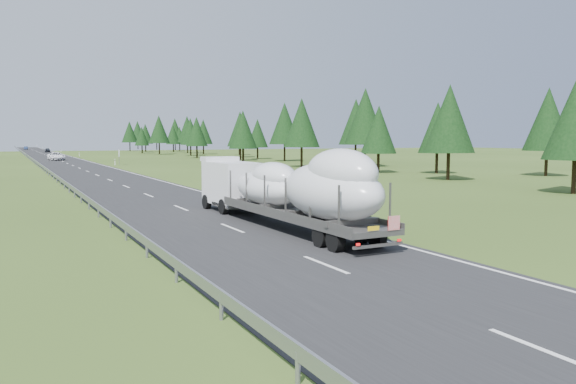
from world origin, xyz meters
name	(u,v)px	position (x,y,z in m)	size (l,w,h in m)	color
ground	(325,265)	(0.00, 0.00, 0.00)	(400.00, 400.00, 0.00)	#334A18
road_surface	(62,161)	(0.00, 100.00, 0.01)	(10.00, 400.00, 0.02)	black
guardrail	(32,159)	(-5.30, 99.94, 0.60)	(0.10, 400.00, 0.76)	slate
marker_posts	(69,152)	(6.50, 155.00, 0.54)	(0.13, 350.08, 1.00)	silver
highway_sign	(119,154)	(7.20, 80.00, 1.81)	(0.08, 0.90, 2.60)	slate
tree_line_right	(259,128)	(37.96, 91.43, 6.68)	(27.00, 253.42, 12.29)	black
boat_truck	(287,187)	(2.42, 7.80, 2.05)	(2.93, 17.56, 4.01)	silver
distant_van	(56,156)	(-0.52, 106.76, 0.84)	(2.77, 6.01, 1.67)	white
distant_car_dark	(48,150)	(2.47, 179.94, 0.70)	(1.65, 4.09, 1.39)	black
distant_car_blue	(26,148)	(-2.30, 230.31, 0.66)	(1.40, 4.02, 1.33)	#1B294B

